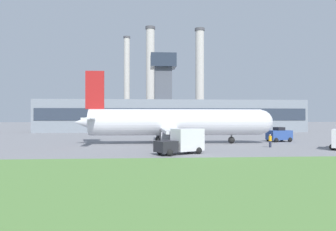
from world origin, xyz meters
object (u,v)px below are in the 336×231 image
object	(u,v)px
fuel_truck	(183,142)
ground_crew_person	(270,141)
airplane	(174,123)
pushback_tug	(279,135)

from	to	relation	value
fuel_truck	ground_crew_person	world-z (taller)	fuel_truck
airplane	pushback_tug	world-z (taller)	airplane
airplane	pushback_tug	bearing A→B (deg)	9.25
ground_crew_person	pushback_tug	bearing A→B (deg)	61.05
fuel_truck	airplane	bearing A→B (deg)	88.67
pushback_tug	ground_crew_person	size ratio (longest dim) A/B	2.32
fuel_truck	ground_crew_person	distance (m)	13.47
pushback_tug	ground_crew_person	xyz separation A→B (m)	(-5.02, -9.07, -0.18)
pushback_tug	airplane	bearing A→B (deg)	-170.75
airplane	pushback_tug	xyz separation A→B (m)	(16.53, 2.69, -1.98)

